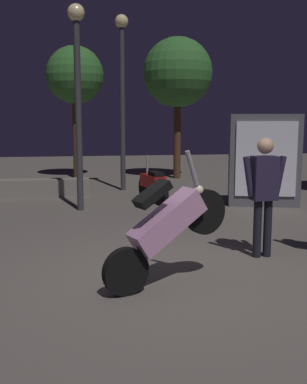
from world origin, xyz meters
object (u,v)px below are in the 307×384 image
motorcycle_pink_foreground (167,226)px  kiosk_billboard (264,160)px  streetlamp_near (122,80)px  streetlamp_far (78,79)px  person_rider_beside (264,186)px  motorcycle_red_parked_left (153,184)px

motorcycle_pink_foreground → kiosk_billboard: kiosk_billboard is taller
motorcycle_pink_foreground → streetlamp_near: (0.24, 7.84, 2.29)m
motorcycle_pink_foreground → streetlamp_far: size_ratio=0.37×
person_rider_beside → streetlamp_far: (-2.58, 4.04, 1.78)m
motorcycle_pink_foreground → motorcycle_red_parked_left: 5.83m
motorcycle_pink_foreground → kiosk_billboard: 5.91m
motorcycle_pink_foreground → streetlamp_far: (-0.97, 5.05, 2.07)m
kiosk_billboard → motorcycle_pink_foreground: bearing=71.6°
person_rider_beside → kiosk_billboard: 4.25m
person_rider_beside → motorcycle_pink_foreground: bearing=-61.1°
motorcycle_red_parked_left → streetlamp_near: (-0.52, 2.06, 2.60)m
streetlamp_near → motorcycle_pink_foreground: bearing=-91.8°
streetlamp_near → person_rider_beside: bearing=-78.6°
person_rider_beside → streetlamp_near: 7.24m
streetlamp_far → motorcycle_red_parked_left: bearing=22.6°
motorcycle_pink_foreground → person_rider_beside: 1.93m
streetlamp_near → kiosk_billboard: streetlamp_near is taller
kiosk_billboard → person_rider_beside: bearing=82.4°
motorcycle_pink_foreground → kiosk_billboard: bearing=35.8°
person_rider_beside → streetlamp_near: streetlamp_near is taller
person_rider_beside → streetlamp_near: (-1.37, 6.82, 2.00)m
person_rider_beside → streetlamp_near: bearing=-172.0°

